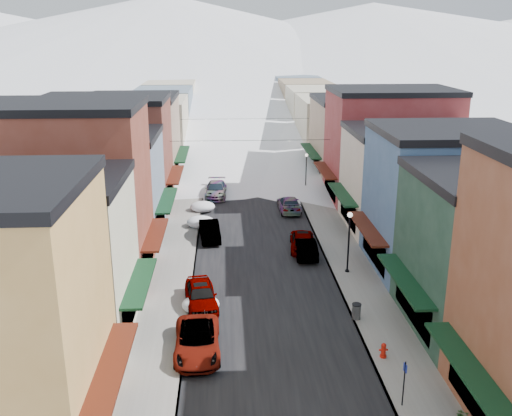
{
  "coord_description": "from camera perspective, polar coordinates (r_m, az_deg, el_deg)",
  "views": [
    {
      "loc": [
        -2.61,
        -17.6,
        16.91
      ],
      "look_at": [
        0.0,
        29.72,
        2.15
      ],
      "focal_mm": 40.0,
      "sensor_mm": 36.0,
      "label": 1
    }
  ],
  "objects": [
    {
      "name": "car_lane_silver",
      "position": [
        78.32,
        -2.08,
        5.35
      ],
      "size": [
        1.91,
        4.28,
        1.43
      ],
      "primitive_type": "imported",
      "rotation": [
        0.0,
        0.0,
        0.05
      ],
      "color": "#AFB0B7",
      "rests_on": "ground"
    },
    {
      "name": "snow_pile_near",
      "position": [
        36.53,
        -5.52,
        -9.52
      ],
      "size": [
        2.37,
        2.66,
        1.0
      ],
      "color": "white",
      "rests_on": "ground"
    },
    {
      "name": "bldg_l_brick_near",
      "position": [
        41.08,
        -18.7,
        1.34
      ],
      "size": [
        12.3,
        8.2,
        12.5
      ],
      "color": "brown",
      "rests_on": "ground"
    },
    {
      "name": "car_white_suv",
      "position": [
        32.08,
        -5.9,
        -13.07
      ],
      "size": [
        2.63,
        5.4,
        1.48
      ],
      "primitive_type": "imported",
      "rotation": [
        0.0,
        0.0,
        0.03
      ],
      "color": "white",
      "rests_on": "ground"
    },
    {
      "name": "car_silver_sedan",
      "position": [
        36.93,
        -5.53,
        -8.63
      ],
      "size": [
        2.53,
        4.97,
        1.62
      ],
      "primitive_type": "imported",
      "rotation": [
        0.0,
        0.0,
        0.13
      ],
      "color": "#A9ABB1",
      "rests_on": "ground"
    },
    {
      "name": "snow_pile_mid",
      "position": [
        51.42,
        -5.53,
        -1.39
      ],
      "size": [
        2.5,
        2.74,
        1.06
      ],
      "color": "white",
      "rests_on": "ground"
    },
    {
      "name": "fire_hydrant",
      "position": [
        32.19,
        12.63,
        -13.75
      ],
      "size": [
        0.48,
        0.36,
        0.83
      ],
      "color": "red",
      "rests_on": "sidewalk_right"
    },
    {
      "name": "streetlamp_far",
      "position": [
        62.38,
        5.04,
        4.09
      ],
      "size": [
        0.34,
        0.34,
        4.09
      ],
      "color": "black",
      "rests_on": "sidewalk_right"
    },
    {
      "name": "car_black_sedan",
      "position": [
        55.78,
        3.32,
        0.41
      ],
      "size": [
        2.11,
        5.07,
        1.46
      ],
      "primitive_type": "imported",
      "rotation": [
        0.0,
        0.0,
        3.15
      ],
      "color": "black",
      "rests_on": "ground"
    },
    {
      "name": "overhead_cables",
      "position": [
        66.03,
        -0.86,
        7.96
      ],
      "size": [
        16.4,
        15.04,
        0.04
      ],
      "color": "black",
      "rests_on": "ground"
    },
    {
      "name": "snow_pile_far",
      "position": [
        55.93,
        -5.35,
        0.14
      ],
      "size": [
        2.42,
        2.69,
        1.02
      ],
      "color": "white",
      "rests_on": "ground"
    },
    {
      "name": "sidewalk_right",
      "position": [
        79.94,
        3.55,
        5.1
      ],
      "size": [
        3.2,
        160.0,
        0.15
      ],
      "primitive_type": "cube",
      "color": "gray",
      "rests_on": "ground"
    },
    {
      "name": "road",
      "position": [
        79.46,
        -1.21,
        5.01
      ],
      "size": [
        10.0,
        160.0,
        0.01
      ],
      "primitive_type": "cube",
      "color": "black",
      "rests_on": "ground"
    },
    {
      "name": "bldg_r_tan",
      "position": [
        69.52,
        10.11,
        6.96
      ],
      "size": [
        11.3,
        11.2,
        9.5
      ],
      "color": "#9A7E65",
      "rests_on": "ground"
    },
    {
      "name": "bldg_l_tan",
      "position": [
        67.51,
        -12.21,
        6.75
      ],
      "size": [
        11.3,
        11.2,
        10.0
      ],
      "color": "#987B64",
      "rests_on": "ground"
    },
    {
      "name": "mountain_ridge",
      "position": [
        295.27,
        -6.71,
        16.68
      ],
      "size": [
        670.0,
        340.0,
        34.0
      ],
      "color": "silver",
      "rests_on": "ground"
    },
    {
      "name": "planter_near",
      "position": [
        28.68,
        19.89,
        -18.92
      ],
      "size": [
        0.59,
        0.53,
        0.59
      ],
      "primitive_type": "imported",
      "rotation": [
        0.0,
        0.0,
        -0.15
      ],
      "color": "#407133",
      "rests_on": "sidewalk_right"
    },
    {
      "name": "bldg_r_blue",
      "position": [
        43.3,
        18.38,
        0.78
      ],
      "size": [
        11.3,
        9.2,
        10.5
      ],
      "color": "#3A5A84",
      "rests_on": "ground"
    },
    {
      "name": "bldg_r_green",
      "position": [
        35.68,
        23.42,
        -4.11
      ],
      "size": [
        11.3,
        9.2,
        9.5
      ],
      "color": "#1B392B",
      "rests_on": "ground"
    },
    {
      "name": "bldg_r_brick_far",
      "position": [
        60.08,
        13.22,
        6.14
      ],
      "size": [
        13.3,
        9.2,
        11.5
      ],
      "color": "maroon",
      "rests_on": "ground"
    },
    {
      "name": "distant_blocks",
      "position": [
        101.46,
        -1.68,
        9.98
      ],
      "size": [
        34.0,
        55.0,
        8.0
      ],
      "color": "gray",
      "rests_on": "ground"
    },
    {
      "name": "car_silver_wagon",
      "position": [
        60.73,
        -4.03,
        1.85
      ],
      "size": [
        2.37,
        5.46,
        1.56
      ],
      "primitive_type": "imported",
      "rotation": [
        0.0,
        0.0,
        -0.03
      ],
      "color": "#A2A7AB",
      "rests_on": "ground"
    },
    {
      "name": "parking_sign",
      "position": [
        28.29,
        14.6,
        -16.32
      ],
      "size": [
        0.08,
        0.31,
        2.32
      ],
      "color": "black",
      "rests_on": "sidewalk_right"
    },
    {
      "name": "car_gray_suv",
      "position": [
        46.05,
        4.67,
        -3.2
      ],
      "size": [
        2.43,
        5.06,
        1.67
      ],
      "primitive_type": "imported",
      "rotation": [
        0.0,
        0.0,
        3.05
      ],
      "color": "#969A9E",
      "rests_on": "ground"
    },
    {
      "name": "bldg_l_grayblue",
      "position": [
        49.37,
        -15.44,
        2.11
      ],
      "size": [
        11.3,
        9.2,
        9.0
      ],
      "color": "gray",
      "rests_on": "ground"
    },
    {
      "name": "curb_right",
      "position": [
        79.77,
        2.44,
        5.1
      ],
      "size": [
        0.1,
        160.0,
        0.15
      ],
      "primitive_type": "cube",
      "color": "slate",
      "rests_on": "ground"
    },
    {
      "name": "bldg_l_brick_far",
      "position": [
        57.93,
        -14.69,
        5.38
      ],
      "size": [
        13.3,
        9.2,
        11.0
      ],
      "color": "brown",
      "rests_on": "ground"
    },
    {
      "name": "sidewalk_left",
      "position": [
        79.5,
        -5.98,
        4.97
      ],
      "size": [
        3.2,
        160.0,
        0.15
      ],
      "primitive_type": "cube",
      "color": "gray",
      "rests_on": "ground"
    },
    {
      "name": "bldg_r_cream",
      "position": [
        51.82,
        15.3,
        2.83
      ],
      "size": [
        12.3,
        9.2,
        9.0
      ],
      "color": "beige",
      "rests_on": "ground"
    },
    {
      "name": "trash_can",
      "position": [
        35.68,
        10.0,
        -10.11
      ],
      "size": [
        0.57,
        0.57,
        0.97
      ],
      "color": "#505254",
      "rests_on": "sidewalk_right"
    },
    {
      "name": "car_lane_white",
      "position": [
        79.62,
        0.38,
        5.53
      ],
      "size": [
        2.3,
        4.89,
        1.35
      ],
      "primitive_type": "imported",
      "rotation": [
        0.0,
        0.0,
        3.13
      ],
      "color": "silver",
      "rests_on": "ground"
    },
    {
      "name": "curb_left",
      "position": [
        79.44,
        -4.86,
        5.0
      ],
      "size": [
        0.1,
        160.0,
        0.15
      ],
      "primitive_type": "cube",
      "color": "slate",
      "rests_on": "ground"
    },
    {
      "name": "streetlamp_near",
      "position": [
        41.24,
        9.29,
        -2.64
      ],
      "size": [
        0.38,
        0.38,
        4.53
      ],
      "color": "black",
      "rests_on": "sidewalk_right"
    },
    {
      "name": "bldg_l_cream",
      "position": [
        34.14,
        -21.06,
        -4.77
      ],
      "size": [
        11.3,
        8.2,
        9.5
      ],
      "color": "beige",
      "rests_on": "ground"
    },
    {
      "name": "car_green_sedan",
      "position": [
        44.83,
        4.9,
        -3.92
      ],
      "size": [
        1.59,
        4.49,
        1.48
      ],
      "primitive_type": "imported",
      "rotation": [
        0.0,
        0.0,
        3.15
      ],
      "color": "black",
      "rests_on": "ground"
    },
    {
      "name": "car_dark_hatch",
      "position": [
        48.36,
        -4.65,
        -2.29
      ],
      "size": [
        2.04,
        4.68,
        1.5
      ],
      "primitive_type": "imported",
      "rotation": [
        0.0,
        0.0,
        0.1
      ],
      "color": "black",
      "rests_on": "ground"
    }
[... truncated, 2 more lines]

